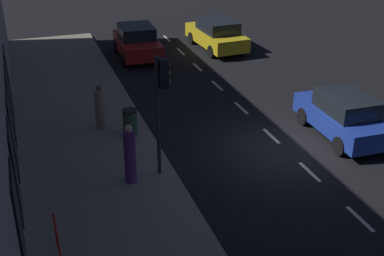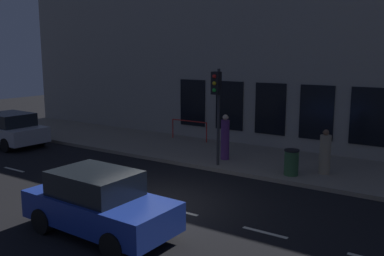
{
  "view_description": "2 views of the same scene",
  "coord_description": "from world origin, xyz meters",
  "px_view_note": "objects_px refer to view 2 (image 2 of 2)",
  "views": [
    {
      "loc": [
        7.96,
        13.53,
        8.22
      ],
      "look_at": [
        3.32,
        0.05,
        1.32
      ],
      "focal_mm": 48.58,
      "sensor_mm": 36.0,
      "label": 1
    },
    {
      "loc": [
        -9.32,
        -7.64,
        4.44
      ],
      "look_at": [
        3.16,
        0.7,
        1.76
      ],
      "focal_mm": 39.82,
      "sensor_mm": 36.0,
      "label": 2
    }
  ],
  "objects_px": {
    "parked_car_0": "(9,129)",
    "parked_car_1": "(99,203)",
    "traffic_light": "(217,96)",
    "pedestrian_0": "(325,154)",
    "trash_bin": "(291,162)",
    "pedestrian_1": "(225,139)"
  },
  "relations": [
    {
      "from": "traffic_light",
      "to": "pedestrian_1",
      "type": "height_order",
      "value": "traffic_light"
    },
    {
      "from": "traffic_light",
      "to": "pedestrian_1",
      "type": "xyz_separation_m",
      "value": [
        1.05,
        0.21,
        -1.82
      ]
    },
    {
      "from": "parked_car_0",
      "to": "trash_bin",
      "type": "height_order",
      "value": "parked_car_0"
    },
    {
      "from": "pedestrian_0",
      "to": "trash_bin",
      "type": "height_order",
      "value": "pedestrian_0"
    },
    {
      "from": "traffic_light",
      "to": "parked_car_0",
      "type": "distance_m",
      "value": 10.82
    },
    {
      "from": "parked_car_0",
      "to": "parked_car_1",
      "type": "bearing_deg",
      "value": -110.72
    },
    {
      "from": "pedestrian_0",
      "to": "pedestrian_1",
      "type": "height_order",
      "value": "pedestrian_1"
    },
    {
      "from": "pedestrian_0",
      "to": "traffic_light",
      "type": "bearing_deg",
      "value": 106.58
    },
    {
      "from": "parked_car_0",
      "to": "traffic_light",
      "type": "bearing_deg",
      "value": -77.18
    },
    {
      "from": "parked_car_0",
      "to": "pedestrian_1",
      "type": "relative_size",
      "value": 2.25
    },
    {
      "from": "parked_car_1",
      "to": "trash_bin",
      "type": "bearing_deg",
      "value": 163.46
    },
    {
      "from": "parked_car_1",
      "to": "pedestrian_0",
      "type": "distance_m",
      "value": 8.49
    },
    {
      "from": "parked_car_1",
      "to": "trash_bin",
      "type": "distance_m",
      "value": 7.39
    },
    {
      "from": "trash_bin",
      "to": "pedestrian_0",
      "type": "bearing_deg",
      "value": -47.39
    },
    {
      "from": "traffic_light",
      "to": "parked_car_1",
      "type": "height_order",
      "value": "traffic_light"
    },
    {
      "from": "traffic_light",
      "to": "pedestrian_0",
      "type": "height_order",
      "value": "traffic_light"
    },
    {
      "from": "traffic_light",
      "to": "parked_car_0",
      "type": "relative_size",
      "value": 0.89
    },
    {
      "from": "parked_car_1",
      "to": "pedestrian_1",
      "type": "distance_m",
      "value": 7.75
    },
    {
      "from": "pedestrian_0",
      "to": "trash_bin",
      "type": "relative_size",
      "value": 1.74
    },
    {
      "from": "parked_car_0",
      "to": "parked_car_1",
      "type": "relative_size",
      "value": 1.04
    },
    {
      "from": "traffic_light",
      "to": "pedestrian_0",
      "type": "relative_size",
      "value": 2.29
    },
    {
      "from": "pedestrian_1",
      "to": "parked_car_1",
      "type": "bearing_deg",
      "value": -2.4
    }
  ]
}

